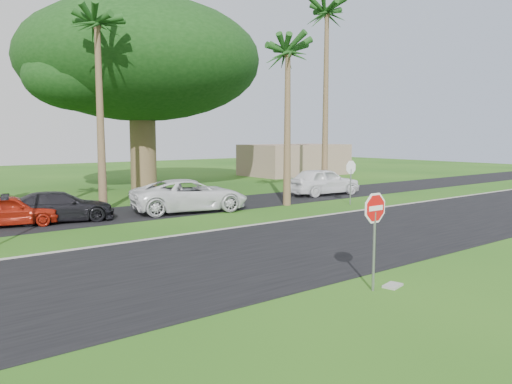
{
  "coord_description": "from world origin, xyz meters",
  "views": [
    {
      "loc": [
        -9.25,
        -10.84,
        3.88
      ],
      "look_at": [
        1.93,
        3.67,
        1.8
      ],
      "focal_mm": 35.0,
      "sensor_mm": 36.0,
      "label": 1
    }
  ],
  "objects": [
    {
      "name": "ground",
      "position": [
        0.0,
        0.0,
        0.0
      ],
      "size": [
        120.0,
        120.0,
        0.0
      ],
      "primitive_type": "plane",
      "color": "#1F4F13",
      "rests_on": "ground"
    },
    {
      "name": "road",
      "position": [
        0.0,
        2.0,
        0.01
      ],
      "size": [
        120.0,
        8.0,
        0.02
      ],
      "primitive_type": "cube",
      "color": "black",
      "rests_on": "ground"
    },
    {
      "name": "parking_strip",
      "position": [
        0.0,
        12.5,
        0.01
      ],
      "size": [
        120.0,
        5.0,
        0.02
      ],
      "primitive_type": "cube",
      "color": "black",
      "rests_on": "ground"
    },
    {
      "name": "curb",
      "position": [
        0.0,
        6.05,
        0.03
      ],
      "size": [
        120.0,
        0.12,
        0.06
      ],
      "primitive_type": "cube",
      "color": "gray",
      "rests_on": "ground"
    },
    {
      "name": "stop_sign_near",
      "position": [
        0.5,
        -3.0,
        1.77
      ],
      "size": [
        1.05,
        0.07,
        2.62
      ],
      "color": "gray",
      "rests_on": "ground"
    },
    {
      "name": "stop_sign_far",
      "position": [
        12.0,
        8.0,
        1.77
      ],
      "size": [
        1.05,
        0.07,
        2.62
      ],
      "rotation": [
        0.0,
        0.0,
        3.14
      ],
      "color": "gray",
      "rests_on": "ground"
    },
    {
      "name": "palm_center",
      "position": [
        0.0,
        14.0,
        9.16
      ],
      "size": [
        5.0,
        5.0,
        10.5
      ],
      "color": "brown",
      "rests_on": "ground"
    },
    {
      "name": "palm_right_near",
      "position": [
        9.0,
        10.0,
        8.19
      ],
      "size": [
        5.0,
        5.0,
        9.5
      ],
      "color": "brown",
      "rests_on": "ground"
    },
    {
      "name": "palm_right_far",
      "position": [
        15.0,
        13.0,
        11.58
      ],
      "size": [
        5.0,
        5.0,
        13.0
      ],
      "color": "brown",
      "rests_on": "ground"
    },
    {
      "name": "canopy_tree",
      "position": [
        6.0,
        22.0,
        8.95
      ],
      "size": [
        16.5,
        16.5,
        13.12
      ],
      "color": "brown",
      "rests_on": "ground"
    },
    {
      "name": "building_far",
      "position": [
        24.0,
        26.0,
        1.5
      ],
      "size": [
        10.0,
        6.0,
        3.0
      ],
      "primitive_type": "cube",
      "color": "gray",
      "rests_on": "ground"
    },
    {
      "name": "car_red",
      "position": [
        -4.73,
        12.26,
        0.68
      ],
      "size": [
        4.25,
        2.52,
        1.36
      ],
      "primitive_type": "imported",
      "rotation": [
        0.0,
        0.0,
        1.33
      ],
      "color": "#A11C0D",
      "rests_on": "ground"
    },
    {
      "name": "car_dark",
      "position": [
        -2.69,
        12.11,
        0.68
      ],
      "size": [
        5.0,
        2.88,
        1.36
      ],
      "primitive_type": "imported",
      "rotation": [
        0.0,
        0.0,
        1.35
      ],
      "color": "black",
      "rests_on": "ground"
    },
    {
      "name": "car_minivan",
      "position": [
        3.51,
        11.24,
        0.82
      ],
      "size": [
        6.39,
        3.95,
        1.65
      ],
      "primitive_type": "imported",
      "rotation": [
        0.0,
        0.0,
        1.35
      ],
      "color": "white",
      "rests_on": "ground"
    },
    {
      "name": "car_pickup",
      "position": [
        14.05,
        12.19,
        0.88
      ],
      "size": [
        5.32,
        2.51,
        1.76
      ],
      "primitive_type": "imported",
      "rotation": [
        0.0,
        0.0,
        1.48
      ],
      "color": "white",
      "rests_on": "ground"
    },
    {
      "name": "utility_slab",
      "position": [
        1.17,
        -3.1,
        0.03
      ],
      "size": [
        0.62,
        0.47,
        0.06
      ],
      "primitive_type": "cube",
      "rotation": [
        0.0,
        0.0,
        0.23
      ],
      "color": "gray",
      "rests_on": "ground"
    }
  ]
}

